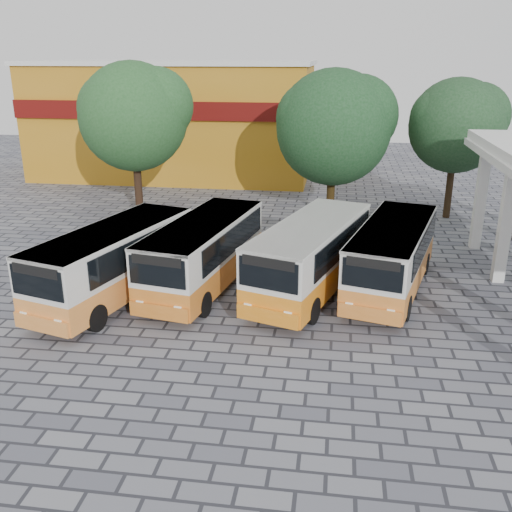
% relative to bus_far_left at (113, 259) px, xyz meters
% --- Properties ---
extents(ground, '(90.00, 90.00, 0.00)m').
position_rel_bus_far_left_xyz_m(ground, '(6.86, -2.24, -1.58)').
color(ground, '#52535F').
rests_on(ground, ground).
extents(shophouse_block, '(20.40, 10.40, 8.30)m').
position_rel_bus_far_left_xyz_m(shophouse_block, '(-4.14, 23.74, 2.58)').
color(shophouse_block, '#AF7113').
rests_on(shophouse_block, ground).
extents(bus_far_left, '(4.25, 8.03, 2.73)m').
position_rel_bus_far_left_xyz_m(bus_far_left, '(0.00, 0.00, 0.00)').
color(bus_far_left, orange).
rests_on(bus_far_left, ground).
extents(bus_centre_left, '(3.61, 7.87, 2.72)m').
position_rel_bus_far_left_xyz_m(bus_centre_left, '(3.07, 1.51, -0.01)').
color(bus_centre_left, '#CB6C1E').
rests_on(bus_centre_left, ground).
extents(bus_centre_right, '(4.60, 8.23, 2.79)m').
position_rel_bus_far_left_xyz_m(bus_centre_right, '(7.20, 1.62, 0.03)').
color(bus_centre_right, orange).
rests_on(bus_centre_right, ground).
extents(bus_far_right, '(4.08, 7.84, 2.67)m').
position_rel_bus_far_left_xyz_m(bus_far_right, '(10.28, 2.21, -0.04)').
color(bus_far_right, orange).
rests_on(bus_far_right, ground).
extents(tree_left, '(6.21, 5.92, 8.47)m').
position_rel_bus_far_left_xyz_m(tree_left, '(-3.05, 11.76, 4.12)').
color(tree_left, '#311F13').
rests_on(tree_left, ground).
extents(tree_middle, '(6.58, 6.27, 8.11)m').
position_rel_bus_far_left_xyz_m(tree_middle, '(7.81, 12.96, 3.60)').
color(tree_middle, '#37260E').
rests_on(tree_middle, ground).
extents(tree_right, '(5.33, 5.08, 7.64)m').
position_rel_bus_far_left_xyz_m(tree_right, '(14.35, 13.66, 3.69)').
color(tree_right, '#312213').
rests_on(tree_right, ground).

